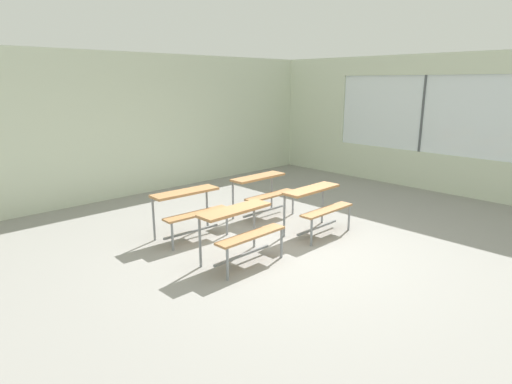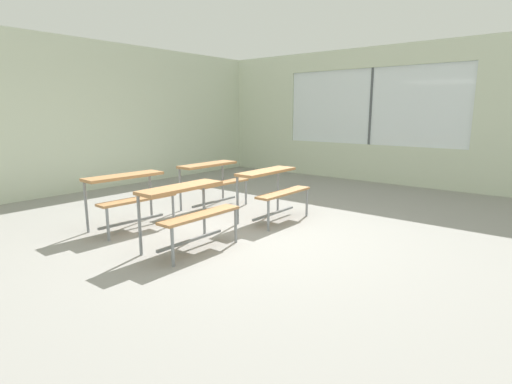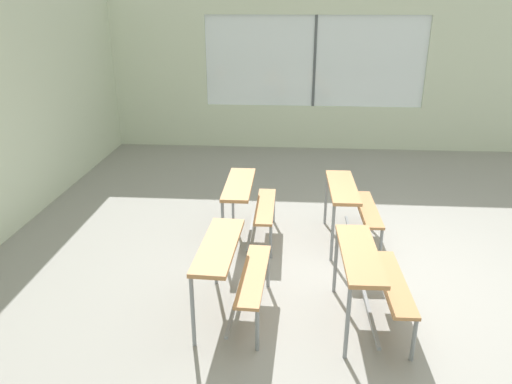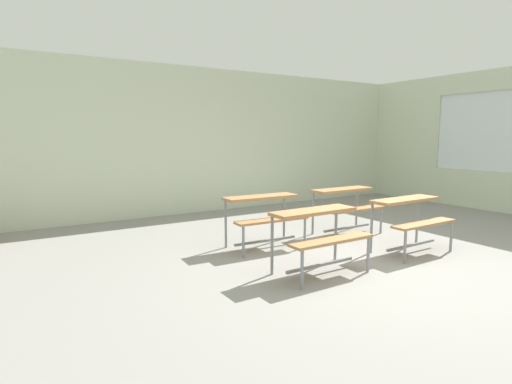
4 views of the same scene
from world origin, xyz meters
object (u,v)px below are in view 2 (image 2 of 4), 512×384
desk_bench_r0c0 (188,202)px  desk_bench_r1c0 (129,188)px  desk_bench_r0c1 (272,183)px  desk_bench_r1c1 (213,174)px

desk_bench_r0c0 → desk_bench_r1c0: (0.05, 1.26, 0.00)m
desk_bench_r0c1 → desk_bench_r1c0: bearing=140.9°
desk_bench_r0c0 → desk_bench_r1c1: same height
desk_bench_r0c1 → desk_bench_r0c0: bearing=179.2°
desk_bench_r0c1 → desk_bench_r1c0: same height
desk_bench_r1c0 → desk_bench_r1c1: 1.59m
desk_bench_r1c1 → desk_bench_r0c1: bearing=-90.2°
desk_bench_r0c0 → desk_bench_r0c1: 1.64m
desk_bench_r0c1 → desk_bench_r1c1: (-0.00, 1.24, 0.00)m
desk_bench_r0c0 → desk_bench_r0c1: (1.64, -0.00, 0.00)m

